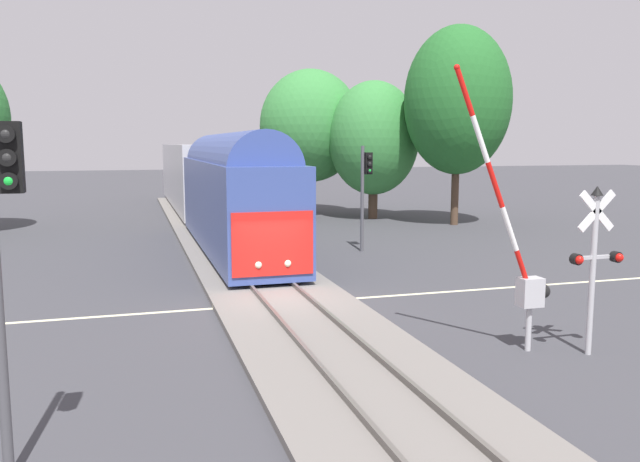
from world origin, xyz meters
name	(u,v)px	position (x,y,z in m)	size (l,w,h in m)	color
ground_plane	(283,304)	(0.00, 0.00, 0.00)	(220.00, 220.00, 0.00)	#3D3D42
road_centre_stripe	(283,303)	(0.00, 0.00, 0.00)	(44.00, 0.20, 0.01)	beige
railway_track	(283,301)	(0.00, 0.00, 0.10)	(4.40, 80.00, 0.32)	slate
commuter_train	(207,180)	(0.00, 20.39, 2.78)	(3.04, 40.93, 5.16)	#384C93
crossing_gate_near	(522,265)	(4.40, -6.18, 2.11)	(2.72, 0.40, 6.71)	#B7B7BC
crossing_signal_mast	(595,253)	(5.86, -6.87, 2.45)	(1.36, 0.44, 4.01)	#B2B2B7
traffic_signal_near_left	(3,232)	(-6.21, -9.30, 3.74)	(0.53, 0.38, 5.58)	#4C4C51
traffic_signal_far_side	(365,181)	(5.94, 8.63, 3.28)	(0.53, 0.38, 4.89)	#4C4C51
oak_far_right	(374,138)	(11.10, 20.98, 5.35)	(6.00, 6.00, 9.11)	#4C3828
elm_centre_background	(310,126)	(7.78, 24.63, 6.21)	(7.08, 7.08, 10.13)	brown
maple_right_background	(458,101)	(14.74, 16.42, 7.57)	(6.46, 6.46, 12.06)	#4C3828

